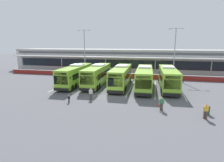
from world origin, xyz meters
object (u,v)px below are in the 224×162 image
coach_bus_leftmost (76,75)px  coach_bus_rightmost (168,78)px  coach_bus_centre (121,77)px  coach_bus_left_centre (97,75)px  lamp_post_west (85,49)px  coach_bus_right_centre (144,78)px  pedestrian_child (69,99)px  lamp_post_centre (175,50)px  pedestrian_near_bin (206,111)px  litter_bin (207,110)px  pedestrian_with_handbag (161,103)px  pedestrian_in_dark_coat (91,94)px

coach_bus_leftmost → coach_bus_rightmost: bearing=2.8°
coach_bus_leftmost → coach_bus_centre: bearing=3.1°
coach_bus_left_centre → lamp_post_west: lamp_post_west is taller
coach_bus_right_centre → pedestrian_child: (-9.22, -10.16, -1.24)m
coach_bus_left_centre → lamp_post_west: bearing=122.1°
lamp_post_centre → pedestrian_near_bin: bearing=-87.2°
coach_bus_centre → coach_bus_leftmost: bearing=-176.9°
lamp_post_west → lamp_post_centre: bearing=-0.3°
coach_bus_rightmost → coach_bus_right_centre: bearing=-168.5°
lamp_post_west → pedestrian_near_bin: bearing=-46.0°
lamp_post_centre → litter_bin: (1.66, -21.57, -5.82)m
lamp_post_west → lamp_post_centre: 21.10m
coach_bus_right_centre → coach_bus_left_centre: bearing=174.8°
coach_bus_right_centre → pedestrian_with_handbag: bearing=-76.0°
coach_bus_left_centre → pedestrian_with_handbag: coach_bus_left_centre is taller
pedestrian_in_dark_coat → lamp_post_centre: (12.63, 19.38, 5.42)m
coach_bus_right_centre → pedestrian_near_bin: size_ratio=7.55×
pedestrian_near_bin → coach_bus_rightmost: bearing=103.3°
coach_bus_left_centre → coach_bus_centre: (4.59, -0.35, 0.00)m
coach_bus_rightmost → pedestrian_with_handbag: (-1.40, -11.15, -0.93)m
coach_bus_rightmost → lamp_post_centre: bearing=79.9°
coach_bus_left_centre → litter_bin: 19.79m
pedestrian_with_handbag → pedestrian_child: size_ratio=1.61×
pedestrian_child → lamp_post_west: (-6.07, 21.39, 5.75)m
pedestrian_child → litter_bin: bearing=-1.0°
lamp_post_centre → litter_bin: bearing=-85.6°
pedestrian_near_bin → lamp_post_west: (-22.23, 23.03, 5.42)m
pedestrian_child → lamp_post_centre: lamp_post_centre is taller
coach_bus_leftmost → pedestrian_child: (3.53, -10.15, -1.24)m
coach_bus_right_centre → pedestrian_child: size_ratio=12.17×
coach_bus_leftmost → coach_bus_left_centre: size_ratio=1.00×
coach_bus_rightmost → litter_bin: bearing=-72.8°
pedestrian_in_dark_coat → pedestrian_child: (-2.40, -1.89, -0.33)m
pedestrian_near_bin → lamp_post_centre: lamp_post_centre is taller
lamp_post_west → coach_bus_left_centre: bearing=-57.9°
pedestrian_in_dark_coat → coach_bus_leftmost: bearing=125.7°
coach_bus_rightmost → litter_bin: size_ratio=13.14×
coach_bus_right_centre → lamp_post_west: lamp_post_west is taller
litter_bin → coach_bus_rightmost: bearing=107.2°
pedestrian_in_dark_coat → lamp_post_centre: size_ratio=0.15×
lamp_post_centre → coach_bus_right_centre: bearing=-117.6°
lamp_post_west → lamp_post_centre: size_ratio=1.00×
coach_bus_rightmost → lamp_post_west: 22.36m
coach_bus_left_centre → pedestrian_with_handbag: 15.91m
pedestrian_in_dark_coat → coach_bus_centre: bearing=73.0°
pedestrian_child → litter_bin: 16.69m
pedestrian_child → pedestrian_near_bin: pedestrian_near_bin is taller
pedestrian_near_bin → coach_bus_right_centre: bearing=120.5°
pedestrian_near_bin → litter_bin: 1.50m
pedestrian_with_handbag → pedestrian_near_bin: 4.61m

